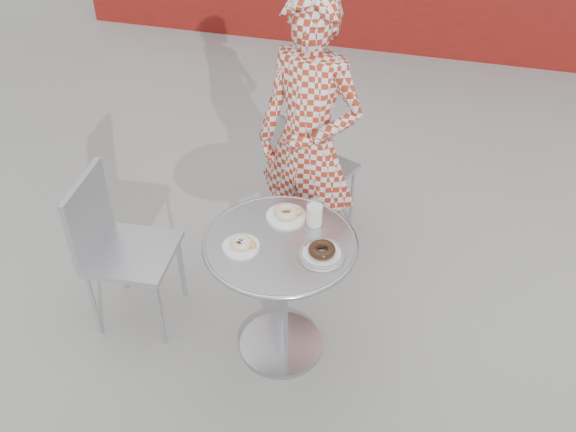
% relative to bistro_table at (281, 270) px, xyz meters
% --- Properties ---
extents(ground, '(60.00, 60.00, 0.00)m').
position_rel_bistro_table_xyz_m(ground, '(0.04, 0.03, -0.52)').
color(ground, '#A3A09B').
rests_on(ground, ground).
extents(bistro_table, '(0.69, 0.69, 0.69)m').
position_rel_bistro_table_xyz_m(bistro_table, '(0.00, 0.00, 0.00)').
color(bistro_table, silver).
rests_on(bistro_table, ground).
extents(chair_far, '(0.51, 0.51, 0.82)m').
position_rel_bistro_table_xyz_m(chair_far, '(-0.07, 0.96, -0.27)').
color(chair_far, '#B2B5BB').
rests_on(chair_far, ground).
extents(chair_left, '(0.43, 0.42, 0.83)m').
position_rel_bistro_table_xyz_m(chair_left, '(-0.77, 0.02, -0.27)').
color(chair_left, '#B2B5BB').
rests_on(chair_left, ground).
extents(seated_person, '(0.66, 0.53, 1.57)m').
position_rel_bistro_table_xyz_m(seated_person, '(-0.03, 0.66, 0.26)').
color(seated_person, '#A02C18').
rests_on(seated_person, ground).
extents(plate_far, '(0.18, 0.18, 0.05)m').
position_rel_bistro_table_xyz_m(plate_far, '(-0.02, 0.17, 0.19)').
color(plate_far, white).
rests_on(plate_far, bistro_table).
extents(plate_near, '(0.16, 0.16, 0.04)m').
position_rel_bistro_table_xyz_m(plate_near, '(-0.15, -0.08, 0.19)').
color(plate_near, white).
rests_on(plate_near, bistro_table).
extents(plate_checker, '(0.20, 0.20, 0.05)m').
position_rel_bistro_table_xyz_m(plate_checker, '(0.19, -0.04, 0.18)').
color(plate_checker, white).
rests_on(plate_checker, bistro_table).
extents(milk_cup, '(0.08, 0.08, 0.12)m').
position_rel_bistro_table_xyz_m(milk_cup, '(0.11, 0.16, 0.23)').
color(milk_cup, white).
rests_on(milk_cup, bistro_table).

